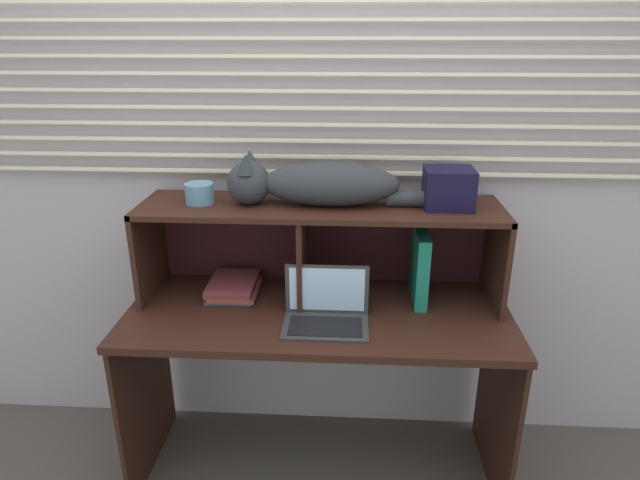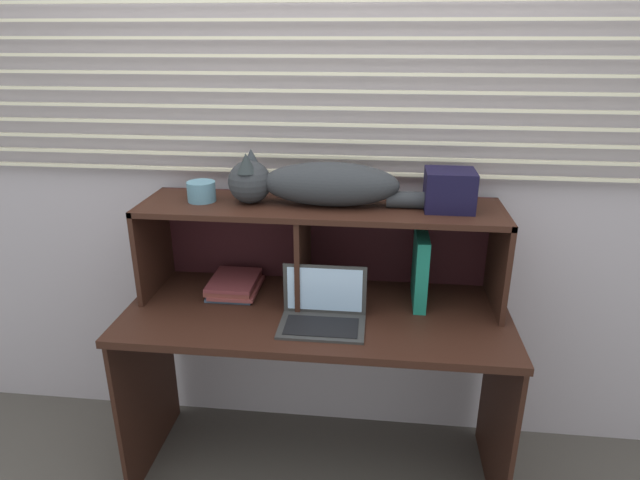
# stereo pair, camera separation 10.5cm
# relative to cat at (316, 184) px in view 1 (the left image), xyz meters

# --- Properties ---
(back_panel_with_blinds) EXTENTS (4.40, 0.08, 2.50)m
(back_panel_with_blinds) POSITION_rel_cat_xyz_m (0.01, 0.23, 0.01)
(back_panel_with_blinds) COLOR #B5AAB5
(back_panel_with_blinds) RESTS_ON ground
(desk) EXTENTS (1.48, 0.62, 0.77)m
(desk) POSITION_rel_cat_xyz_m (0.01, -0.13, -0.62)
(desk) COLOR #321A12
(desk) RESTS_ON ground
(hutch_shelf_unit) EXTENTS (1.40, 0.35, 0.39)m
(hutch_shelf_unit) POSITION_rel_cat_xyz_m (0.01, 0.03, -0.19)
(hutch_shelf_unit) COLOR #321A12
(hutch_shelf_unit) RESTS_ON desk
(cat) EXTENTS (0.93, 0.18, 0.20)m
(cat) POSITION_rel_cat_xyz_m (0.00, 0.00, 0.00)
(cat) COLOR #2C2E32
(cat) RESTS_ON hutch_shelf_unit
(laptop) EXTENTS (0.31, 0.20, 0.21)m
(laptop) POSITION_rel_cat_xyz_m (0.05, -0.22, -0.43)
(laptop) COLOR #333333
(laptop) RESTS_ON desk
(binder_upright) EXTENTS (0.05, 0.24, 0.29)m
(binder_upright) POSITION_rel_cat_xyz_m (0.41, 0.00, -0.33)
(binder_upright) COLOR #197561
(binder_upright) RESTS_ON desk
(book_stack) EXTENTS (0.20, 0.25, 0.06)m
(book_stack) POSITION_rel_cat_xyz_m (-0.34, -0.00, -0.44)
(book_stack) COLOR #405573
(book_stack) RESTS_ON desk
(small_basket) EXTENTS (0.11, 0.11, 0.08)m
(small_basket) POSITION_rel_cat_xyz_m (-0.45, 0.00, -0.04)
(small_basket) COLOR #56849D
(small_basket) RESTS_ON hutch_shelf_unit
(storage_box) EXTENTS (0.18, 0.16, 0.15)m
(storage_box) POSITION_rel_cat_xyz_m (0.50, 0.00, -0.01)
(storage_box) COLOR black
(storage_box) RESTS_ON hutch_shelf_unit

